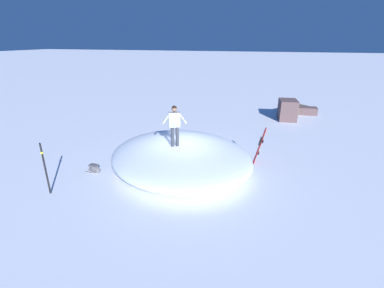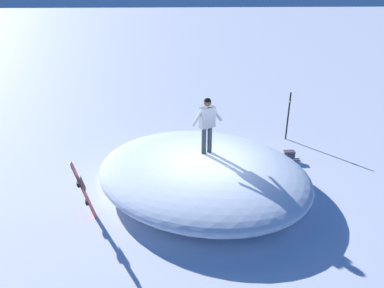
% 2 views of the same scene
% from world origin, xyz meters
% --- Properties ---
extents(ground, '(240.00, 240.00, 0.00)m').
position_xyz_m(ground, '(0.00, 0.00, 0.00)').
color(ground, white).
extents(snow_mound, '(8.76, 8.79, 1.05)m').
position_xyz_m(snow_mound, '(0.30, 0.10, 0.53)').
color(snow_mound, white).
rests_on(snow_mound, ground).
extents(snowboarder_standing, '(0.51, 0.97, 1.72)m').
position_xyz_m(snowboarder_standing, '(0.53, -0.06, 2.09)').
color(snowboarder_standing, '#333842').
rests_on(snowboarder_standing, snow_mound).
extents(snowboard_primary_upright, '(0.34, 0.48, 1.71)m').
position_xyz_m(snowboard_primary_upright, '(-1.05, 3.33, 0.88)').
color(snowboard_primary_upright, red).
rests_on(snowboard_primary_upright, ground).
extents(backpack_near, '(0.29, 0.68, 0.36)m').
position_xyz_m(backpack_near, '(1.86, -3.20, 0.19)').
color(backpack_near, '#4C4C51').
rests_on(backpack_near, ground).
extents(trail_marker_pole, '(0.10, 0.10, 1.96)m').
position_xyz_m(trail_marker_pole, '(3.75, -3.74, 1.02)').
color(trail_marker_pole, black).
rests_on(trail_marker_pole, ground).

